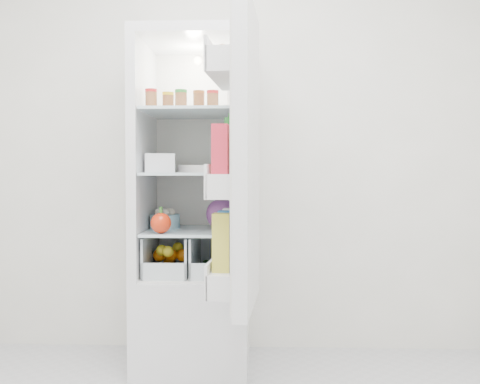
{
  "coord_description": "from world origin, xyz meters",
  "views": [
    {
      "loc": [
        0.17,
        -1.71,
        1.05
      ],
      "look_at": [
        0.06,
        0.95,
        0.96
      ],
      "focal_mm": 40.0,
      "sensor_mm": 36.0,
      "label": 1
    }
  ],
  "objects_px": {
    "fridge_door": "(240,164)",
    "refrigerator": "(195,243)",
    "red_cabbage": "(222,214)",
    "mushroom_bowl": "(165,221)"
  },
  "relations": [
    {
      "from": "fridge_door",
      "to": "refrigerator",
      "type": "bearing_deg",
      "value": 27.77
    },
    {
      "from": "red_cabbage",
      "to": "mushroom_bowl",
      "type": "distance_m",
      "value": 0.33
    },
    {
      "from": "refrigerator",
      "to": "red_cabbage",
      "type": "height_order",
      "value": "refrigerator"
    },
    {
      "from": "refrigerator",
      "to": "fridge_door",
      "type": "bearing_deg",
      "value": -66.33
    },
    {
      "from": "mushroom_bowl",
      "to": "fridge_door",
      "type": "relative_size",
      "value": 0.13
    },
    {
      "from": "red_cabbage",
      "to": "mushroom_bowl",
      "type": "height_order",
      "value": "red_cabbage"
    },
    {
      "from": "mushroom_bowl",
      "to": "fridge_door",
      "type": "bearing_deg",
      "value": -54.54
    },
    {
      "from": "red_cabbage",
      "to": "refrigerator",
      "type": "bearing_deg",
      "value": 157.28
    },
    {
      "from": "refrigerator",
      "to": "fridge_door",
      "type": "xyz_separation_m",
      "value": [
        0.28,
        -0.64,
        0.43
      ]
    },
    {
      "from": "refrigerator",
      "to": "mushroom_bowl",
      "type": "height_order",
      "value": "refrigerator"
    }
  ]
}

